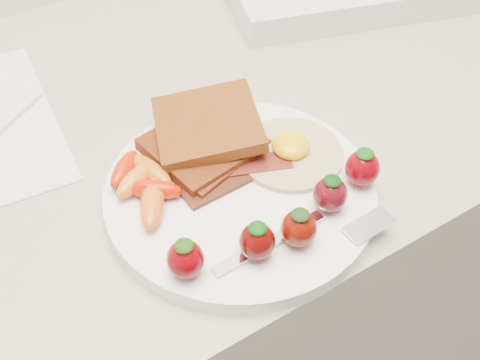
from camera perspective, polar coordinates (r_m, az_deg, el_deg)
counter at (r=1.06m, az=-4.90°, el=-12.43°), size 2.00×0.60×0.90m
plate at (r=0.60m, az=-0.00°, el=-1.25°), size 0.27×0.27×0.02m
toast_lower at (r=0.63m, az=-3.72°, el=3.17°), size 0.11×0.11×0.01m
toast_upper at (r=0.63m, az=-3.12°, el=5.32°), size 0.14×0.14×0.03m
fried_egg at (r=0.63m, az=4.84°, el=2.71°), size 0.14×0.14×0.02m
bacon_strips at (r=0.61m, az=-0.63°, el=1.01°), size 0.12×0.07×0.01m
baby_carrots at (r=0.59m, az=-9.05°, el=-0.34°), size 0.07×0.11×0.02m
strawberries at (r=0.55m, az=4.93°, el=-3.30°), size 0.23×0.06×0.04m
fork at (r=0.56m, az=7.16°, el=-5.12°), size 0.17×0.05×0.00m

